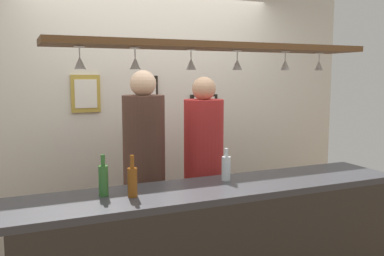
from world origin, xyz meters
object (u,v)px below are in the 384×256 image
at_px(bottle_beer_green_import, 103,179).
at_px(picture_frame_caricature, 86,94).
at_px(person_right_red_shirt, 204,156).
at_px(picture_frame_crest, 149,89).
at_px(bottle_beer_amber_tall, 132,181).
at_px(picture_frame_lower_pair, 204,103).
at_px(person_middle_brown_shirt, 144,157).
at_px(bottle_soda_clear, 226,168).

bearing_deg(bottle_beer_green_import, picture_frame_caricature, 84.85).
bearing_deg(person_right_red_shirt, picture_frame_crest, 113.21).
bearing_deg(bottle_beer_amber_tall, picture_frame_lower_pair, 51.19).
bearing_deg(person_right_red_shirt, bottle_beer_green_import, -145.80).
bearing_deg(person_right_red_shirt, bottle_beer_amber_tall, -137.49).
bearing_deg(picture_frame_lower_pair, person_right_red_shirt, -115.08).
height_order(person_middle_brown_shirt, bottle_soda_clear, person_middle_brown_shirt).
distance_m(bottle_soda_clear, picture_frame_lower_pair, 1.41).
bearing_deg(picture_frame_caricature, person_right_red_shirt, -36.74).
bearing_deg(bottle_beer_green_import, picture_frame_crest, 61.73).
relative_size(bottle_beer_amber_tall, bottle_soda_clear, 1.13).
bearing_deg(picture_frame_lower_pair, person_middle_brown_shirt, -142.02).
distance_m(person_middle_brown_shirt, picture_frame_crest, 0.88).
bearing_deg(bottle_beer_green_import, bottle_soda_clear, 2.64).
bearing_deg(person_middle_brown_shirt, picture_frame_caricature, 117.79).
relative_size(person_middle_brown_shirt, picture_frame_caricature, 5.21).
bearing_deg(person_middle_brown_shirt, picture_frame_lower_pair, 37.98).
relative_size(bottle_beer_green_import, picture_frame_lower_pair, 0.87).
distance_m(bottle_beer_green_import, picture_frame_crest, 1.60).
xyz_separation_m(person_middle_brown_shirt, picture_frame_crest, (0.25, 0.65, 0.52)).
bearing_deg(bottle_soda_clear, bottle_beer_amber_tall, -169.70).
bearing_deg(picture_frame_caricature, picture_frame_lower_pair, 0.00).
height_order(picture_frame_crest, picture_frame_caricature, picture_frame_caricature).
bearing_deg(person_middle_brown_shirt, bottle_soda_clear, -57.14).
xyz_separation_m(person_right_red_shirt, picture_frame_lower_pair, (0.31, 0.65, 0.41)).
height_order(bottle_beer_green_import, bottle_soda_clear, bottle_beer_green_import).
xyz_separation_m(bottle_beer_amber_tall, picture_frame_lower_pair, (1.14, 1.42, 0.36)).
bearing_deg(picture_frame_crest, person_middle_brown_shirt, -111.00).
height_order(person_right_red_shirt, bottle_beer_amber_tall, person_right_red_shirt).
bearing_deg(picture_frame_crest, bottle_soda_clear, -82.93).
bearing_deg(bottle_beer_amber_tall, bottle_soda_clear, 10.30).
xyz_separation_m(bottle_soda_clear, picture_frame_lower_pair, (0.43, 1.29, 0.37)).
distance_m(bottle_beer_amber_tall, picture_frame_crest, 1.61).
distance_m(bottle_beer_amber_tall, bottle_soda_clear, 0.73).
bearing_deg(bottle_soda_clear, picture_frame_crest, 97.07).
bearing_deg(picture_frame_caricature, bottle_soda_clear, -59.64).
height_order(bottle_beer_green_import, picture_frame_crest, picture_frame_crest).
height_order(picture_frame_lower_pair, picture_frame_caricature, picture_frame_caricature).
bearing_deg(bottle_soda_clear, picture_frame_lower_pair, 71.72).
height_order(bottle_beer_amber_tall, picture_frame_crest, picture_frame_crest).
distance_m(bottle_beer_green_import, picture_frame_caricature, 1.42).
xyz_separation_m(bottle_soda_clear, picture_frame_caricature, (-0.76, 1.29, 0.48)).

